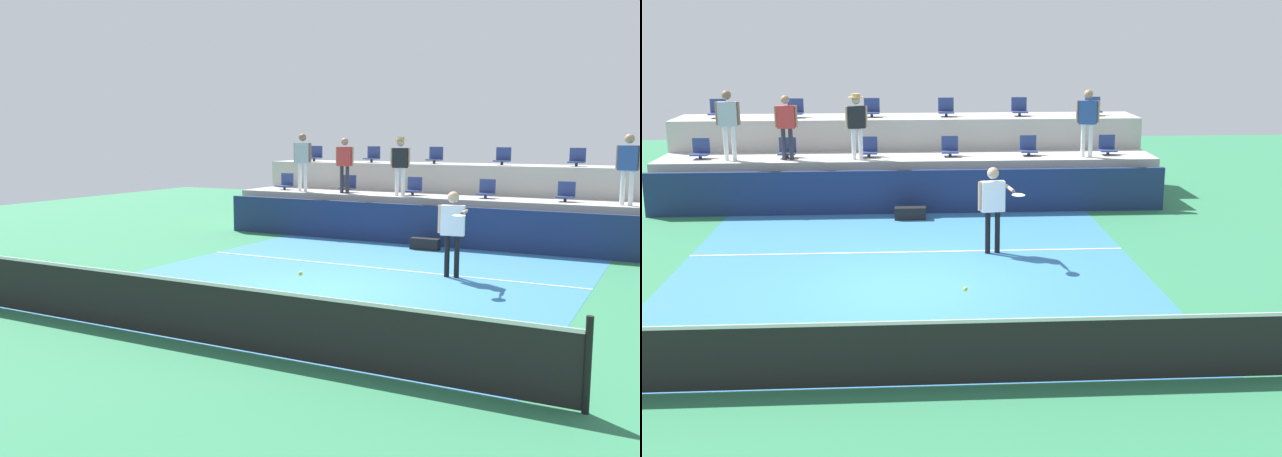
{
  "view_description": "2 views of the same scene",
  "coord_description": "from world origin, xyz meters",
  "views": [
    {
      "loc": [
        6.04,
        -11.49,
        2.94
      ],
      "look_at": [
        0.23,
        -0.79,
        1.3
      ],
      "focal_mm": 38.41,
      "sensor_mm": 36.0,
      "label": 1
    },
    {
      "loc": [
        0.1,
        -13.6,
        4.58
      ],
      "look_at": [
        0.93,
        -0.42,
        1.22
      ],
      "focal_mm": 44.64,
      "sensor_mm": 36.0,
      "label": 2
    }
  ],
  "objects": [
    {
      "name": "court_inner_paint",
      "position": [
        0.0,
        1.0,
        0.0
      ],
      "size": [
        9.0,
        10.0,
        0.01
      ],
      "primitive_type": "cube",
      "color": "teal",
      "rests_on": "ground_plane"
    },
    {
      "name": "tennis_net",
      "position": [
        0.0,
        -4.0,
        0.5
      ],
      "size": [
        10.48,
        0.08,
        1.07
      ],
      "color": "black",
      "rests_on": "ground_plane"
    },
    {
      "name": "stadium_chair_upper_far_right",
      "position": [
        5.29,
        9.03,
        2.31
      ],
      "size": [
        0.44,
        0.4,
        0.52
      ],
      "color": "#2D2D33",
      "rests_on": "seating_tier_upper"
    },
    {
      "name": "stadium_chair_upper_far_left",
      "position": [
        -5.3,
        9.03,
        2.31
      ],
      "size": [
        0.44,
        0.4,
        0.52
      ],
      "color": "#2D2D33",
      "rests_on": "seating_tier_upper"
    },
    {
      "name": "stadium_chair_lower_right",
      "position": [
        3.18,
        7.23,
        1.46
      ],
      "size": [
        0.44,
        0.4,
        0.52
      ],
      "color": "#2D2D33",
      "rests_on": "seating_tier_lower"
    },
    {
      "name": "sponsor_backboard",
      "position": [
        0.0,
        6.0,
        0.55
      ],
      "size": [
        13.0,
        0.16,
        1.1
      ],
      "primitive_type": "cube",
      "color": "navy",
      "rests_on": "ground_plane"
    },
    {
      "name": "stadium_chair_lower_far_right",
      "position": [
        5.31,
        7.23,
        1.46
      ],
      "size": [
        0.44,
        0.4,
        0.52
      ],
      "color": "#2D2D33",
      "rests_on": "seating_tier_lower"
    },
    {
      "name": "spectator_with_hat",
      "position": [
        -1.31,
        6.85,
        2.27
      ],
      "size": [
        0.57,
        0.47,
        1.68
      ],
      "color": "white",
      "rests_on": "seating_tier_lower"
    },
    {
      "name": "seating_tier_upper",
      "position": [
        0.0,
        9.1,
        1.05
      ],
      "size": [
        13.0,
        1.8,
        2.1
      ],
      "primitive_type": "cube",
      "color": "#ADAAA3",
      "rests_on": "ground_plane"
    },
    {
      "name": "stadium_chair_lower_left",
      "position": [
        -3.15,
        7.23,
        1.46
      ],
      "size": [
        0.44,
        0.4,
        0.52
      ],
      "color": "#2D2D33",
      "rests_on": "seating_tier_lower"
    },
    {
      "name": "stadium_chair_upper_right",
      "position": [
        3.17,
        9.03,
        2.31
      ],
      "size": [
        0.44,
        0.4,
        0.52
      ],
      "color": "#2D2D33",
      "rests_on": "seating_tier_upper"
    },
    {
      "name": "tennis_player",
      "position": [
        1.74,
        2.2,
        1.12
      ],
      "size": [
        0.87,
        1.21,
        1.81
      ],
      "color": "black",
      "rests_on": "ground_plane"
    },
    {
      "name": "equipment_bag",
      "position": [
        0.03,
        5.34,
        0.15
      ],
      "size": [
        0.76,
        0.28,
        0.3
      ],
      "primitive_type": "cube",
      "color": "black",
      "rests_on": "ground_plane"
    },
    {
      "name": "stadium_chair_lower_far_left",
      "position": [
        -5.38,
        7.23,
        1.46
      ],
      "size": [
        0.44,
        0.4,
        0.52
      ],
      "color": "#2D2D33",
      "rests_on": "seating_tier_lower"
    },
    {
      "name": "stadium_chair_lower_mid_left",
      "position": [
        -1.04,
        7.23,
        1.46
      ],
      "size": [
        0.44,
        0.4,
        0.52
      ],
      "color": "#2D2D33",
      "rests_on": "seating_tier_lower"
    },
    {
      "name": "stadium_chair_upper_mid_right",
      "position": [
        1.07,
        9.03,
        2.31
      ],
      "size": [
        0.44,
        0.4,
        0.52
      ],
      "color": "#2D2D33",
      "rests_on": "seating_tier_upper"
    },
    {
      "name": "seating_tier_lower",
      "position": [
        0.0,
        7.3,
        0.62
      ],
      "size": [
        13.0,
        1.8,
        1.25
      ],
      "primitive_type": "cube",
      "color": "#ADAAA3",
      "rests_on": "ground_plane"
    },
    {
      "name": "stadium_chair_lower_mid_right",
      "position": [
        1.09,
        7.23,
        1.46
      ],
      "size": [
        0.44,
        0.4,
        0.52
      ],
      "color": "#2D2D33",
      "rests_on": "seating_tier_lower"
    },
    {
      "name": "ground_plane",
      "position": [
        0.0,
        0.0,
        0.0
      ],
      "size": [
        40.0,
        40.0,
        0.0
      ],
      "primitive_type": "plane",
      "color": "#2D754C"
    },
    {
      "name": "tennis_ball",
      "position": [
        0.85,
        -2.56,
        0.85
      ],
      "size": [
        0.07,
        0.07,
        0.07
      ],
      "color": "#CCE033"
    },
    {
      "name": "stadium_chair_upper_left",
      "position": [
        -3.15,
        9.03,
        2.31
      ],
      "size": [
        0.44,
        0.4,
        0.52
      ],
      "color": "#2D2D33",
      "rests_on": "seating_tier_upper"
    },
    {
      "name": "court_service_line",
      "position": [
        0.0,
        2.4,
        0.01
      ],
      "size": [
        9.0,
        0.06,
        0.0
      ],
      "primitive_type": "cube",
      "color": "white",
      "rests_on": "ground_plane"
    },
    {
      "name": "spectator_leaning_on_rail",
      "position": [
        4.66,
        6.85,
        2.31
      ],
      "size": [
        0.61,
        0.28,
        1.75
      ],
      "color": "white",
      "rests_on": "seating_tier_lower"
    },
    {
      "name": "spectator_in_grey",
      "position": [
        -3.09,
        6.85,
        2.24
      ],
      "size": [
        0.58,
        0.23,
        1.65
      ],
      "color": "#2D2D33",
      "rests_on": "seating_tier_lower"
    },
    {
      "name": "spectator_in_white",
      "position": [
        -4.53,
        6.85,
        2.33
      ],
      "size": [
        0.61,
        0.24,
        1.78
      ],
      "color": "white",
      "rests_on": "seating_tier_lower"
    },
    {
      "name": "stadium_chair_upper_mid_left",
      "position": [
        -1.02,
        9.03,
        2.31
      ],
      "size": [
        0.44,
        0.4,
        0.52
      ],
      "color": "#2D2D33",
      "rests_on": "seating_tier_upper"
    }
  ]
}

